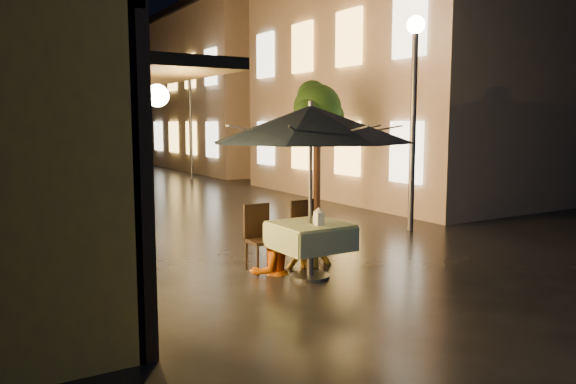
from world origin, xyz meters
TOP-DOWN VIEW (x-y plane):
  - ground at (0.00, 0.00)m, footprint 90.00×90.00m
  - east_building_near at (7.49, 6.50)m, footprint 7.30×9.30m
  - east_building_far at (7.49, 18.00)m, footprint 7.30×10.30m
  - street_tree at (2.41, 4.51)m, footprint 1.43×1.20m
  - streetlamp_near at (3.00, 2.00)m, footprint 0.36×0.36m
  - streetlamp_far at (3.00, 14.00)m, footprint 0.36×0.36m
  - cafe_table at (-0.66, 0.12)m, footprint 0.99×0.99m
  - patio_umbrella at (-0.66, 0.12)m, footprint 2.82×2.82m
  - cafe_chair_left at (-1.06, 0.86)m, footprint 0.42×0.42m
  - cafe_chair_right at (-0.26, 0.86)m, footprint 0.42×0.42m
  - table_lantern at (-0.66, -0.09)m, footprint 0.16×0.16m
  - person_orange at (-1.03, 0.63)m, footprint 0.77×0.64m
  - person_yellow at (-0.32, 0.70)m, footprint 1.04×0.75m
  - bicycle_0 at (-2.82, 2.87)m, footprint 1.67×1.10m
  - bicycle_1 at (-2.49, 4.69)m, footprint 1.60×0.89m
  - bicycle_2 at (-2.33, 5.99)m, footprint 1.84×0.70m
  - bicycle_3 at (-2.37, 5.82)m, footprint 1.53×0.68m
  - bicycle_4 at (-2.63, 7.92)m, footprint 1.75×0.62m

SIDE VIEW (x-z plane):
  - ground at x=0.00m, z-range 0.00..0.00m
  - bicycle_0 at x=-2.82m, z-range 0.00..0.83m
  - bicycle_3 at x=-2.37m, z-range 0.00..0.89m
  - bicycle_4 at x=-2.63m, z-range 0.00..0.92m
  - bicycle_1 at x=-2.49m, z-range 0.00..0.93m
  - bicycle_2 at x=-2.33m, z-range 0.00..0.96m
  - cafe_chair_left at x=-1.06m, z-range 0.05..1.03m
  - cafe_chair_right at x=-0.26m, z-range 0.05..1.03m
  - cafe_table at x=-0.66m, z-range 0.20..0.98m
  - person_orange at x=-1.03m, z-range 0.00..1.41m
  - person_yellow at x=-0.32m, z-range 0.00..1.45m
  - table_lantern at x=-0.66m, z-range 0.79..1.04m
  - patio_umbrella at x=-0.66m, z-range 0.92..3.38m
  - street_tree at x=2.41m, z-range 0.85..4.00m
  - streetlamp_near at x=3.00m, z-range 0.80..5.03m
  - streetlamp_far at x=3.00m, z-range 0.80..5.03m
  - east_building_near at x=7.49m, z-range 0.01..6.81m
  - east_building_far at x=7.49m, z-range 0.01..7.31m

